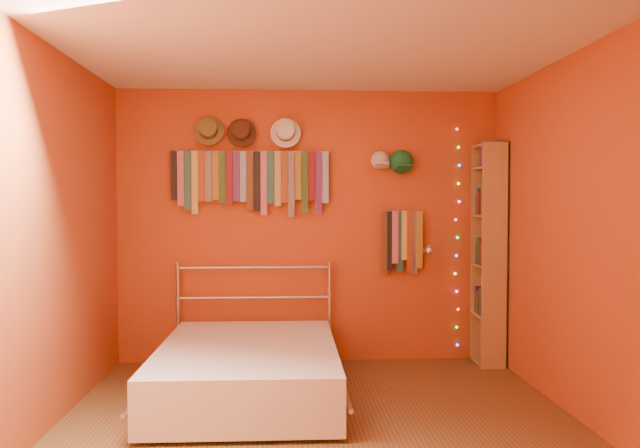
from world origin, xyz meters
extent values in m
plane|color=brown|center=(0.00, 0.00, 0.00)|extent=(3.50, 3.50, 0.00)
cube|color=#A04219|center=(0.00, 1.75, 1.25)|extent=(3.50, 0.02, 2.50)
cube|color=#A04219|center=(1.75, 0.00, 1.25)|extent=(0.02, 3.50, 2.50)
cube|color=#A04219|center=(-1.75, 0.00, 1.25)|extent=(0.02, 3.50, 2.50)
cube|color=white|center=(0.00, 0.00, 2.50)|extent=(3.50, 3.50, 0.02)
cylinder|color=#BBBCC1|center=(-0.54, 1.70, 1.94)|extent=(1.45, 0.01, 0.01)
cube|color=black|center=(-1.23, 1.69, 1.71)|extent=(0.06, 0.01, 0.44)
cube|color=#A1507A|center=(-1.16, 1.68, 1.69)|extent=(0.06, 0.01, 0.50)
cube|color=#1A5D52|center=(-1.10, 1.68, 1.67)|extent=(0.06, 0.01, 0.54)
cube|color=#C9C350|center=(-1.04, 1.69, 1.65)|extent=(0.06, 0.01, 0.57)
cube|color=brown|center=(-0.98, 1.68, 1.71)|extent=(0.06, 0.01, 0.45)
cube|color=navy|center=(-0.92, 1.68, 1.71)|extent=(0.06, 0.01, 0.46)
cube|color=olive|center=(-0.85, 1.69, 1.71)|extent=(0.06, 0.01, 0.44)
cube|color=#245220|center=(-0.79, 1.68, 1.70)|extent=(0.06, 0.01, 0.47)
cube|color=maroon|center=(-0.73, 1.68, 1.69)|extent=(0.06, 0.01, 0.50)
cube|color=#3C1966|center=(-0.67, 1.69, 1.71)|extent=(0.06, 0.01, 0.45)
cube|color=#6D93C2|center=(-0.60, 1.68, 1.71)|extent=(0.06, 0.01, 0.46)
cube|color=#50321A|center=(-0.54, 1.68, 1.67)|extent=(0.06, 0.01, 0.53)
cube|color=black|center=(-0.48, 1.69, 1.66)|extent=(0.06, 0.01, 0.54)
cube|color=#AC567C|center=(-0.42, 1.68, 1.64)|extent=(0.06, 0.01, 0.58)
cube|color=#195856|center=(-0.36, 1.68, 1.70)|extent=(0.06, 0.01, 0.48)
cube|color=#ACA245|center=(-0.29, 1.69, 1.69)|extent=(0.06, 0.01, 0.50)
cube|color=brown|center=(-0.23, 1.68, 1.70)|extent=(0.06, 0.01, 0.47)
cube|color=navy|center=(-0.17, 1.68, 1.64)|extent=(0.06, 0.01, 0.59)
cube|color=olive|center=(-0.11, 1.69, 1.72)|extent=(0.06, 0.01, 0.44)
cube|color=#214C1E|center=(-0.04, 1.68, 1.66)|extent=(0.06, 0.01, 0.56)
cube|color=maroon|center=(0.02, 1.68, 1.71)|extent=(0.06, 0.01, 0.45)
cube|color=#4B1A69|center=(0.08, 1.69, 1.65)|extent=(0.06, 0.01, 0.57)
cube|color=#7398CD|center=(0.14, 1.68, 1.70)|extent=(0.06, 0.01, 0.47)
cylinder|color=#BBBCC1|center=(0.86, 1.70, 1.39)|extent=(0.40, 0.01, 0.01)
cube|color=#4B3319|center=(0.70, 1.69, 1.10)|extent=(0.06, 0.01, 0.58)
cube|color=black|center=(0.74, 1.68, 1.12)|extent=(0.06, 0.01, 0.55)
cube|color=#B35972|center=(0.79, 1.68, 1.15)|extent=(0.06, 0.01, 0.48)
cube|color=#174B51|center=(0.83, 1.69, 1.11)|extent=(0.06, 0.01, 0.56)
cube|color=#D0D153|center=(0.88, 1.68, 1.16)|extent=(0.06, 0.01, 0.45)
cube|color=maroon|center=(0.92, 1.68, 1.12)|extent=(0.06, 0.01, 0.55)
cube|color=navy|center=(0.97, 1.69, 1.10)|extent=(0.06, 0.01, 0.58)
cube|color=olive|center=(1.02, 1.68, 1.13)|extent=(0.06, 0.01, 0.53)
cylinder|color=brown|center=(-0.91, 1.69, 2.12)|extent=(0.27, 0.07, 0.27)
cylinder|color=brown|center=(-0.91, 1.64, 2.13)|extent=(0.16, 0.13, 0.18)
cylinder|color=#332314|center=(-0.91, 1.67, 2.12)|extent=(0.17, 0.05, 0.17)
cylinder|color=#452818|center=(-0.62, 1.69, 2.10)|extent=(0.27, 0.07, 0.26)
cylinder|color=#452818|center=(-0.62, 1.64, 2.11)|extent=(0.16, 0.13, 0.17)
cylinder|color=black|center=(-0.62, 1.67, 2.11)|extent=(0.16, 0.05, 0.16)
cylinder|color=white|center=(-0.22, 1.69, 2.10)|extent=(0.28, 0.07, 0.27)
cylinder|color=white|center=(-0.22, 1.64, 2.11)|extent=(0.16, 0.14, 0.18)
cylinder|color=black|center=(-0.22, 1.67, 2.11)|extent=(0.17, 0.06, 0.17)
ellipsoid|color=silver|center=(0.65, 1.70, 1.86)|extent=(0.17, 0.13, 0.17)
cube|color=silver|center=(0.65, 1.59, 1.81)|extent=(0.13, 0.09, 0.05)
ellipsoid|color=#1B7C40|center=(0.84, 1.70, 1.84)|extent=(0.20, 0.15, 0.20)
cube|color=#1B7C40|center=(0.84, 1.58, 1.78)|extent=(0.14, 0.11, 0.06)
sphere|color=#FF3333|center=(1.36, 1.71, 2.15)|extent=(0.02, 0.02, 0.02)
sphere|color=#33FF4C|center=(1.38, 1.71, 1.98)|extent=(0.02, 0.02, 0.02)
sphere|color=#4C66FF|center=(1.39, 1.71, 1.81)|extent=(0.02, 0.02, 0.02)
sphere|color=yellow|center=(1.38, 1.71, 1.65)|extent=(0.02, 0.02, 0.02)
sphere|color=#FF4CCC|center=(1.39, 1.71, 1.48)|extent=(0.02, 0.02, 0.02)
sphere|color=#FF3333|center=(1.36, 1.71, 1.31)|extent=(0.02, 0.02, 0.02)
sphere|color=#33FF4C|center=(1.38, 1.71, 1.14)|extent=(0.02, 0.02, 0.02)
sphere|color=#4C66FF|center=(1.37, 1.71, 0.98)|extent=(0.02, 0.02, 0.02)
sphere|color=yellow|center=(1.36, 1.71, 0.81)|extent=(0.02, 0.02, 0.02)
sphere|color=#FF4CCC|center=(1.37, 1.71, 0.64)|extent=(0.02, 0.02, 0.02)
sphere|color=#FF3333|center=(1.39, 1.71, 0.47)|extent=(0.02, 0.02, 0.02)
sphere|color=#33FF4C|center=(1.38, 1.71, 0.30)|extent=(0.02, 0.02, 0.02)
sphere|color=#4C66FF|center=(1.38, 1.71, 0.14)|extent=(0.02, 0.02, 0.02)
cylinder|color=#BBBCC1|center=(1.06, 1.73, 1.02)|extent=(0.04, 0.03, 0.04)
cylinder|color=#BBBCC1|center=(1.06, 1.60, 1.05)|extent=(0.01, 0.27, 0.09)
sphere|color=white|center=(1.06, 1.47, 1.04)|extent=(0.07, 0.07, 0.07)
cube|color=#997445|center=(1.62, 1.37, 1.00)|extent=(0.24, 0.02, 2.00)
cube|color=#997445|center=(1.62, 1.69, 1.00)|extent=(0.24, 0.02, 2.00)
cube|color=#997445|center=(1.74, 1.53, 1.00)|extent=(0.02, 0.34, 2.00)
cube|color=#997445|center=(1.62, 1.53, 0.02)|extent=(0.24, 0.32, 0.02)
cube|color=#997445|center=(1.62, 1.53, 0.45)|extent=(0.24, 0.32, 0.02)
cube|color=#997445|center=(1.62, 1.53, 0.90)|extent=(0.24, 0.32, 0.02)
cube|color=#997445|center=(1.62, 1.53, 1.35)|extent=(0.24, 0.32, 0.02)
cube|color=#997445|center=(1.62, 1.53, 1.78)|extent=(0.24, 0.32, 0.02)
cube|color=#997445|center=(1.62, 1.53, 1.98)|extent=(0.24, 0.32, 0.02)
cylinder|color=#BBBCC1|center=(-1.19, 1.65, 0.47)|extent=(0.04, 0.04, 0.93)
cylinder|color=#BBBCC1|center=(0.18, 1.65, 0.47)|extent=(0.04, 0.04, 0.93)
cylinder|color=#BBBCC1|center=(-0.51, 1.65, 0.34)|extent=(1.37, 0.02, 0.02)
cylinder|color=#BBBCC1|center=(-0.51, 1.65, 0.61)|extent=(1.37, 0.02, 0.02)
cylinder|color=#BBBCC1|center=(-0.51, 1.65, 0.88)|extent=(1.37, 0.02, 0.02)
cube|color=silver|center=(-0.51, 0.67, 0.22)|extent=(1.33, 1.87, 0.37)
cylinder|color=#BBBCC1|center=(-1.19, 0.67, 0.20)|extent=(0.05, 1.86, 0.03)
cylinder|color=#BBBCC1|center=(0.18, 0.67, 0.20)|extent=(0.05, 1.86, 0.03)
camera|label=1|loc=(-0.23, -4.00, 1.47)|focal=35.00mm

